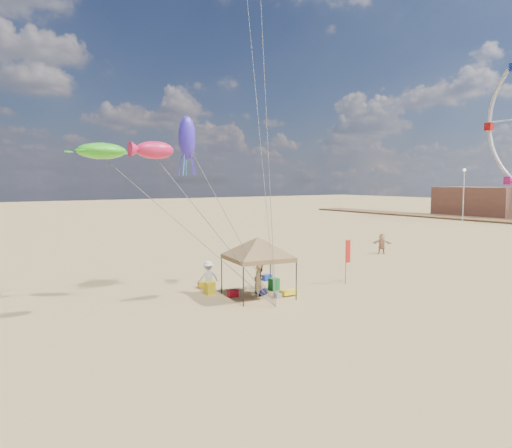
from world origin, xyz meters
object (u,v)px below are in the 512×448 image
object	(u,v)px
person_near_b	(261,278)
person_far_c	(382,244)
feather_flag	(347,254)
person_near_c	(208,277)
lamp_north	(464,186)
chair_green	(274,284)
person_near_a	(258,280)
canopy_tent	(258,239)
cooler_red	(233,293)
beach_cart	(288,292)
cooler_blue	(267,278)
chair_yellow	(210,288)

from	to	relation	value
person_near_b	person_far_c	world-z (taller)	person_far_c
feather_flag	person_near_c	size ratio (longest dim) A/B	1.52
person_near_b	lamp_north	distance (m)	58.96
chair_green	person_near_a	bearing A→B (deg)	-155.54
canopy_tent	cooler_red	world-z (taller)	canopy_tent
chair_green	person_near_a	world-z (taller)	person_near_a
feather_flag	beach_cart	world-z (taller)	feather_flag
beach_cart	person_near_b	bearing A→B (deg)	122.55
canopy_tent	person_far_c	size ratio (longest dim) A/B	3.39
feather_flag	person_far_c	size ratio (longest dim) A/B	1.53
person_near_c	lamp_north	size ratio (longest dim) A/B	0.22
canopy_tent	person_far_c	xyz separation A→B (m)	(17.58, 6.74, -2.27)
person_near_a	lamp_north	bearing A→B (deg)	160.21
cooler_red	person_near_c	distance (m)	1.93
person_near_c	lamp_north	xyz separation A→B (m)	(56.69, 20.66, 4.61)
person_near_a	person_near_b	bearing A→B (deg)	-177.39
cooler_red	chair_green	distance (m)	2.82
chair_green	person_near_c	xyz separation A→B (m)	(-3.42, 1.64, 0.56)
person_near_b	person_far_c	xyz separation A→B (m)	(16.95, 6.09, 0.05)
person_far_c	lamp_north	size ratio (longest dim) A/B	0.22
feather_flag	beach_cart	xyz separation A→B (m)	(-4.94, -0.46, -1.65)
feather_flag	cooler_red	xyz separation A→B (m)	(-7.59, 1.06, -1.66)
feather_flag	chair_green	xyz separation A→B (m)	(-4.78, 1.10, -1.50)
person_near_c	person_far_c	xyz separation A→B (m)	(19.32, 4.29, -0.01)
cooler_red	person_far_c	bearing A→B (deg)	17.71
person_near_a	person_near_c	distance (m)	2.98
cooler_blue	person_near_b	bearing A→B (deg)	-131.46
chair_yellow	person_near_b	xyz separation A→B (m)	(2.53, -1.36, 0.50)
chair_green	person_far_c	bearing A→B (deg)	20.46
feather_flag	person_far_c	xyz separation A→B (m)	(11.12, 7.03, -0.95)
canopy_tent	beach_cart	distance (m)	3.42
cooler_blue	cooler_red	bearing A→B (deg)	-148.62
beach_cart	person_near_c	bearing A→B (deg)	135.58
beach_cart	lamp_north	xyz separation A→B (m)	(53.42, 23.86, 5.32)
cooler_red	person_near_b	distance (m)	1.89
cooler_blue	chair_green	bearing A→B (deg)	-116.94
feather_flag	canopy_tent	bearing A→B (deg)	177.35
person_near_a	person_far_c	distance (m)	18.76
canopy_tent	cooler_red	bearing A→B (deg)	146.27
chair_yellow	person_near_c	bearing A→B (deg)	69.89
canopy_tent	lamp_north	xyz separation A→B (m)	(54.94, 23.10, 2.34)
chair_yellow	person_far_c	distance (m)	20.05
feather_flag	person_near_b	size ratio (longest dim) A/B	1.61
person_near_a	person_near_c	world-z (taller)	person_near_a
cooler_blue	chair_yellow	world-z (taller)	chair_yellow
person_near_c	beach_cart	bearing A→B (deg)	145.38
cooler_blue	feather_flag	bearing A→B (deg)	-44.75
cooler_blue	chair_yellow	bearing A→B (deg)	-165.82
chair_yellow	beach_cart	xyz separation A→B (m)	(3.42, -2.77, -0.15)
person_near_a	person_far_c	world-z (taller)	person_near_a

